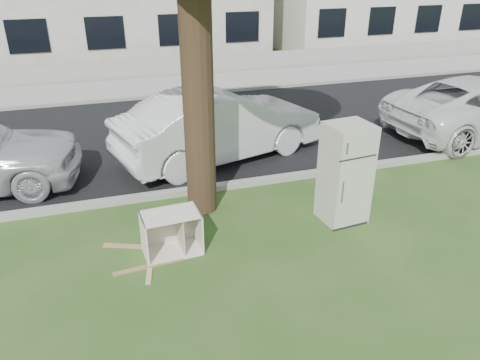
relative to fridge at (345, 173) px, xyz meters
name	(u,v)px	position (x,y,z in m)	size (l,w,h in m)	color
ground	(254,258)	(-1.89, -0.70, -0.88)	(120.00, 120.00, 0.00)	#294A1A
road	(181,132)	(-1.89, 5.30, -0.88)	(120.00, 7.00, 0.01)	black
kerb_near	(214,190)	(-1.89, 1.75, -0.88)	(120.00, 0.18, 0.12)	gray
kerb_far	(160,98)	(-1.89, 8.85, -0.88)	(120.00, 0.18, 0.12)	gray
sidewalk	(154,87)	(-1.89, 10.30, -0.88)	(120.00, 2.80, 0.01)	gray
low_wall	(147,68)	(-1.89, 11.90, -0.53)	(120.00, 0.15, 0.70)	gray
fridge	(345,173)	(0.00, 0.00, 0.00)	(0.73, 0.68, 1.77)	silver
cabinet	(171,233)	(-3.07, -0.15, -0.54)	(0.89, 0.55, 0.69)	beige
plank_a	(149,266)	(-3.49, -0.44, -0.87)	(1.08, 0.09, 0.02)	#946F47
plank_b	(134,246)	(-3.66, 0.17, -0.87)	(1.00, 0.10, 0.02)	#A17A54
plank_c	(150,269)	(-3.49, -0.52, -0.87)	(0.71, 0.08, 0.02)	tan
car_center	(220,125)	(-1.31, 3.37, -0.09)	(1.67, 4.80, 1.58)	silver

